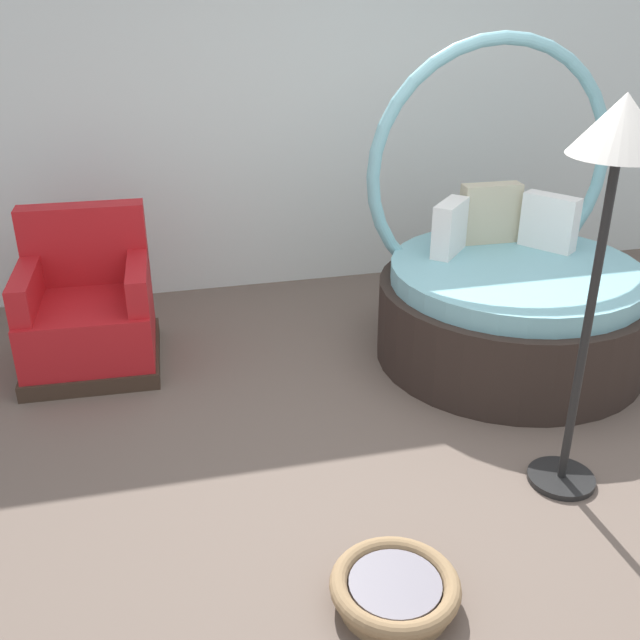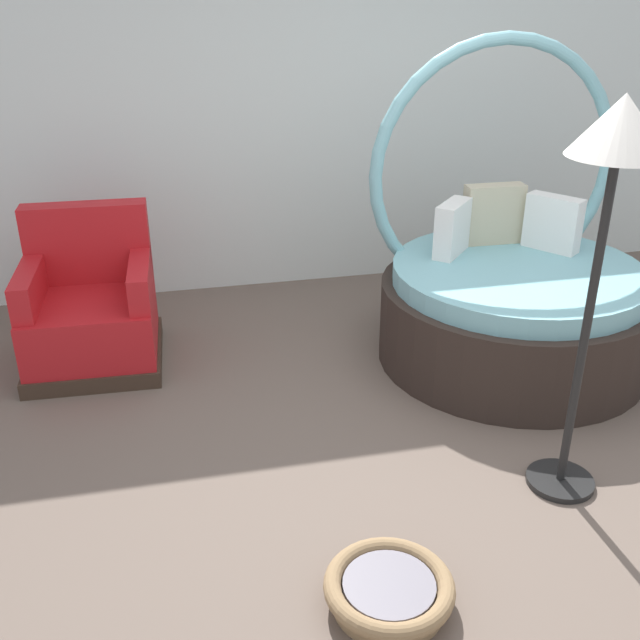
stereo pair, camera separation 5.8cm
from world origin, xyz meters
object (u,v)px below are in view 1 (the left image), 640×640
round_daybed (508,294)px  red_armchair (89,313)px  floor_lamp (615,167)px  pet_basket (395,590)px

round_daybed → red_armchair: round_daybed is taller
round_daybed → floor_lamp: bearing=-104.2°
red_armchair → pet_basket: red_armchair is taller
red_armchair → round_daybed: bearing=-11.0°
round_daybed → red_armchair: 2.60m
red_armchair → floor_lamp: 3.10m
pet_basket → round_daybed: bearing=53.4°
pet_basket → floor_lamp: bearing=27.5°
red_armchair → pet_basket: 2.63m
red_armchair → floor_lamp: size_ratio=0.52×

